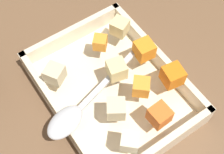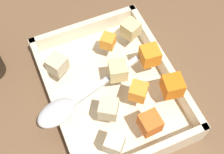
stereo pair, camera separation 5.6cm
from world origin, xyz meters
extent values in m
plane|color=brown|center=(0.00, 0.00, 0.00)|extent=(4.00, 4.00, 0.00)
cube|color=beige|center=(-0.01, 0.00, 0.01)|extent=(0.30, 0.23, 0.01)
cube|color=beige|center=(-0.01, -0.11, 0.03)|extent=(0.30, 0.01, 0.04)
cube|color=beige|center=(-0.01, 0.11, 0.03)|extent=(0.30, 0.01, 0.04)
cube|color=beige|center=(-0.15, 0.00, 0.03)|extent=(0.01, 0.23, 0.04)
cube|color=beige|center=(0.14, 0.00, 0.03)|extent=(0.01, 0.23, 0.04)
cube|color=orange|center=(0.10, 0.02, 0.07)|extent=(0.03, 0.03, 0.03)
cube|color=orange|center=(-0.02, 0.08, 0.07)|extent=(0.04, 0.04, 0.03)
cube|color=orange|center=(0.05, 0.09, 0.07)|extent=(0.04, 0.04, 0.03)
cube|color=orange|center=(0.04, 0.03, 0.07)|extent=(0.04, 0.04, 0.03)
cube|color=orange|center=(-0.08, 0.02, 0.06)|extent=(0.04, 0.04, 0.02)
cube|color=beige|center=(0.05, -0.03, 0.07)|extent=(0.04, 0.04, 0.03)
cube|color=#E0CC89|center=(-0.01, 0.01, 0.07)|extent=(0.04, 0.04, 0.03)
cube|color=#E0CC89|center=(-0.09, 0.08, 0.07)|extent=(0.04, 0.04, 0.03)
cube|color=beige|center=(-0.07, -0.08, 0.07)|extent=(0.04, 0.04, 0.03)
cube|color=beige|center=(0.11, -0.04, 0.07)|extent=(0.04, 0.04, 0.03)
ellipsoid|color=silver|center=(0.02, -0.11, 0.06)|extent=(0.06, 0.08, 0.02)
cube|color=silver|center=(-0.01, 0.00, 0.05)|extent=(0.05, 0.16, 0.01)
camera|label=1|loc=(0.23, -0.16, 0.55)|focal=51.06mm
camera|label=2|loc=(0.26, -0.11, 0.55)|focal=51.06mm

